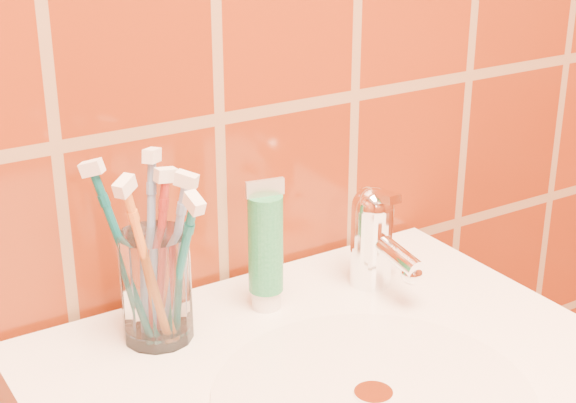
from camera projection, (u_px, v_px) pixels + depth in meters
glass_tumbler at (156, 287)px, 0.89m from camera, size 0.09×0.09×0.12m
toothpaste_tube at (266, 249)px, 0.94m from camera, size 0.04×0.04×0.15m
faucet at (374, 234)px, 0.99m from camera, size 0.05×0.11×0.12m
toothbrush_0 at (147, 265)px, 0.85m from camera, size 0.13×0.12×0.21m
toothbrush_1 at (151, 245)px, 0.89m from camera, size 0.09×0.08×0.21m
toothbrush_2 at (174, 257)px, 0.88m from camera, size 0.09×0.10×0.19m
toothbrush_3 at (125, 255)px, 0.87m from camera, size 0.13×0.12×0.21m
toothbrush_4 at (160, 254)px, 0.89m from camera, size 0.06×0.05×0.19m
toothbrush_5 at (180, 270)px, 0.86m from camera, size 0.04×0.16×0.20m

